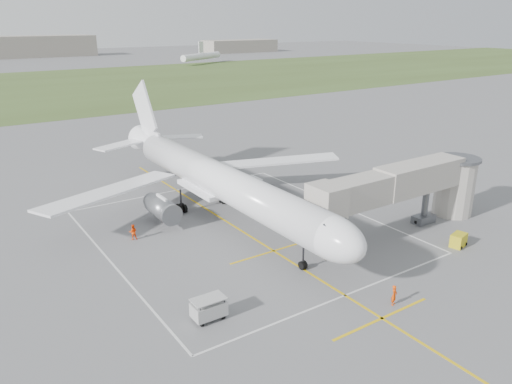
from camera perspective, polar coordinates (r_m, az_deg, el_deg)
ground at (r=56.80m, az=-3.90°, el=-3.07°), size 700.00×700.00×0.00m
grass_strip at (r=178.86m, az=-25.78°, el=10.45°), size 700.00×120.00×0.02m
apron_markings at (r=52.23m, az=-0.67°, el=-5.08°), size 28.20×60.00×0.01m
airliner at (r=55.91m, az=-4.39°, el=1.34°), size 38.93×46.75×13.52m
jet_bridge at (r=55.34m, az=17.59°, el=0.66°), size 23.40×5.00×7.20m
gpu_unit at (r=53.73m, az=22.15°, el=-5.12°), size 1.98×1.59×1.32m
baggage_cart at (r=38.61m, az=-5.42°, el=-13.12°), size 2.54×1.54×1.76m
ramp_worker_nose at (r=41.65m, az=15.51°, el=-11.29°), size 0.72×0.60×1.69m
ramp_worker_wing at (r=52.78m, az=-13.88°, el=-4.45°), size 0.96×0.85×1.64m
distant_aircraft at (r=226.86m, az=-24.61°, el=13.01°), size 189.70×38.67×8.85m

